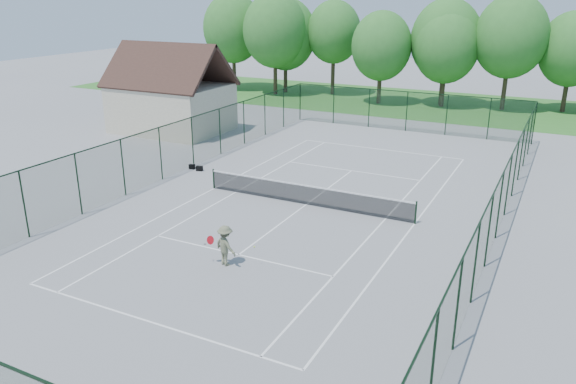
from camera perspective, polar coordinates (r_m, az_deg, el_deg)
name	(u,v)px	position (r m, az deg, el deg)	size (l,w,h in m)	color
ground	(306,205)	(28.01, 1.85, -1.29)	(140.00, 140.00, 0.00)	gray
grass_far	(440,105)	(55.77, 15.19, 8.54)	(80.00, 16.00, 0.01)	#377A2C
court_lines	(306,205)	(28.01, 1.85, -1.29)	(11.05, 23.85, 0.01)	white
tennis_net	(306,194)	(27.81, 1.86, -0.18)	(11.08, 0.08, 1.10)	black
fence_enclosure	(306,175)	(27.50, 1.88, 1.75)	(18.05, 36.05, 3.02)	#1A3622
utility_building	(170,90)	(43.78, -11.86, 10.11)	(8.60, 6.27, 6.63)	beige
tree_line_far	(446,40)	(55.02, 15.76, 14.66)	(39.40, 6.40, 9.70)	#433223
sports_bag_a	(192,167)	(34.19, -9.73, 2.55)	(0.35, 0.21, 0.28)	black
sports_bag_b	(199,168)	(33.75, -8.99, 2.38)	(0.38, 0.23, 0.29)	black
tennis_player	(225,246)	(21.75, -6.38, -5.43)	(1.96, 0.90, 1.62)	#676A4E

